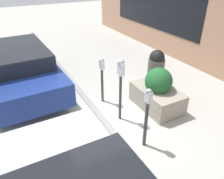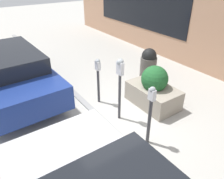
{
  "view_description": "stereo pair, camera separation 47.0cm",
  "coord_description": "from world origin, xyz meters",
  "px_view_note": "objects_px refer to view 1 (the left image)",
  "views": [
    {
      "loc": [
        -3.81,
        1.93,
        3.36
      ],
      "look_at": [
        0.0,
        -0.09,
        0.92
      ],
      "focal_mm": 35.0,
      "sensor_mm": 36.0,
      "label": 1
    },
    {
      "loc": [
        -3.56,
        2.34,
        3.36
      ],
      "look_at": [
        0.0,
        -0.09,
        0.92
      ],
      "focal_mm": 35.0,
      "sensor_mm": 36.0,
      "label": 2
    }
  ],
  "objects_px": {
    "parked_car_middle": "(18,66)",
    "parking_meter_nearest": "(147,112)",
    "parking_meter_middle": "(102,73)",
    "trash_bin": "(156,68)",
    "planter_box": "(157,92)",
    "parking_meter_second": "(121,78)"
  },
  "relations": [
    {
      "from": "parking_meter_second",
      "to": "parking_meter_middle",
      "type": "distance_m",
      "value": 0.98
    },
    {
      "from": "parking_meter_nearest",
      "to": "trash_bin",
      "type": "height_order",
      "value": "parking_meter_nearest"
    },
    {
      "from": "parked_car_middle",
      "to": "trash_bin",
      "type": "relative_size",
      "value": 4.1
    },
    {
      "from": "planter_box",
      "to": "parking_meter_nearest",
      "type": "bearing_deg",
      "value": 132.77
    },
    {
      "from": "parking_meter_nearest",
      "to": "parked_car_middle",
      "type": "bearing_deg",
      "value": 26.02
    },
    {
      "from": "parking_meter_middle",
      "to": "parking_meter_nearest",
      "type": "bearing_deg",
      "value": -179.39
    },
    {
      "from": "parked_car_middle",
      "to": "trash_bin",
      "type": "height_order",
      "value": "parked_car_middle"
    },
    {
      "from": "parking_meter_nearest",
      "to": "parking_meter_second",
      "type": "bearing_deg",
      "value": -0.25
    },
    {
      "from": "parking_meter_second",
      "to": "trash_bin",
      "type": "distance_m",
      "value": 2.23
    },
    {
      "from": "parking_meter_second",
      "to": "planter_box",
      "type": "xyz_separation_m",
      "value": [
        -0.0,
        -1.13,
        -0.69
      ]
    },
    {
      "from": "parking_meter_middle",
      "to": "parked_car_middle",
      "type": "relative_size",
      "value": 0.27
    },
    {
      "from": "parking_meter_nearest",
      "to": "planter_box",
      "type": "relative_size",
      "value": 0.98
    },
    {
      "from": "trash_bin",
      "to": "planter_box",
      "type": "bearing_deg",
      "value": 144.21
    },
    {
      "from": "parked_car_middle",
      "to": "parking_meter_nearest",
      "type": "bearing_deg",
      "value": -155.84
    },
    {
      "from": "parking_meter_second",
      "to": "trash_bin",
      "type": "height_order",
      "value": "parking_meter_second"
    },
    {
      "from": "parking_meter_second",
      "to": "parking_meter_middle",
      "type": "relative_size",
      "value": 1.24
    },
    {
      "from": "planter_box",
      "to": "parked_car_middle",
      "type": "relative_size",
      "value": 0.29
    },
    {
      "from": "parking_meter_nearest",
      "to": "planter_box",
      "type": "height_order",
      "value": "parking_meter_nearest"
    },
    {
      "from": "parking_meter_nearest",
      "to": "trash_bin",
      "type": "distance_m",
      "value": 2.84
    },
    {
      "from": "parked_car_middle",
      "to": "trash_bin",
      "type": "bearing_deg",
      "value": -117.6
    },
    {
      "from": "parking_meter_nearest",
      "to": "parked_car_middle",
      "type": "xyz_separation_m",
      "value": [
        3.94,
        1.92,
        -0.13
      ]
    },
    {
      "from": "parking_meter_nearest",
      "to": "parking_meter_middle",
      "type": "bearing_deg",
      "value": 0.61
    }
  ]
}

